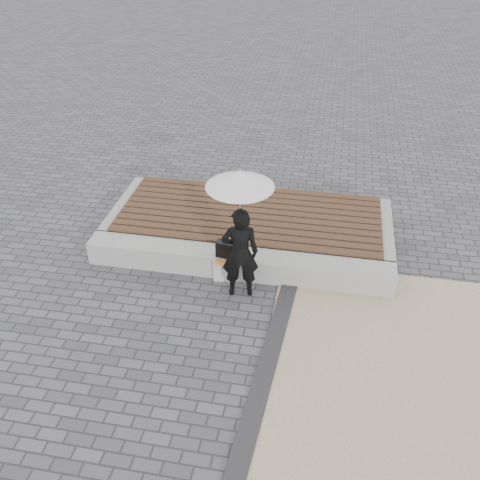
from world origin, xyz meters
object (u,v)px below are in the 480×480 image
woman (240,253)px  parasol (240,179)px  seating_ledge (238,263)px  canvas_tote (225,270)px  handbag (228,250)px

woman → parasol: size_ratio=1.25×
seating_ledge → canvas_tote: (-0.16, -0.21, -0.01)m
seating_ledge → parasol: 1.87m
woman → parasol: parasol is taller
seating_ledge → canvas_tote: size_ratio=13.03×
handbag → seating_ledge: bearing=55.0°
parasol → handbag: 1.53m
woman → canvas_tote: woman is taller
woman → parasol: 1.24m
woman → seating_ledge: bearing=-86.6°
seating_ledge → handbag: handbag is taller
seating_ledge → woman: woman is taller
seating_ledge → parasol: size_ratio=4.09×
woman → handbag: (-0.25, 0.36, -0.23)m
parasol → handbag: parasol is taller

